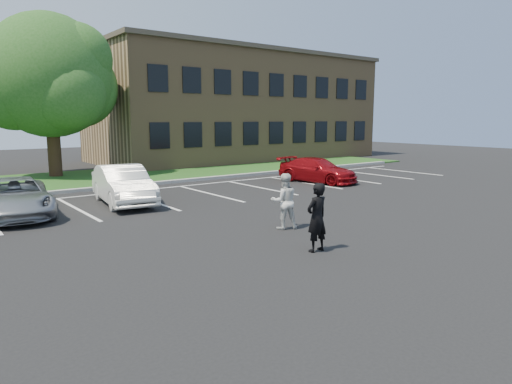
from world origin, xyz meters
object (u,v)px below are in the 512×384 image
Objects in this scene: man_white_shirt at (284,201)px; car_red_compact at (317,170)px; car_silver_minivan at (16,198)px; car_white_sedan at (123,185)px; office_building at (237,107)px; tree at (50,79)px; man_black_suit at (317,217)px.

man_white_shirt is 10.26m from car_red_compact.
car_white_sedan reaches higher than car_silver_minivan.
office_building is 5.26× the size of car_red_compact.
tree is 19.71m from man_black_suit.
man_white_shirt is 0.39× the size of car_red_compact.
man_black_suit is at bearing 92.53° from man_white_shirt.
car_white_sedan is (-2.28, 6.74, -0.09)m from man_white_shirt.
man_white_shirt reaches higher than car_white_sedan.
man_black_suit is 9.10m from car_white_sedan.
car_silver_minivan is 3.71m from car_white_sedan.
tree reaches higher than office_building.
man_white_shirt reaches higher than car_red_compact.
tree is at bearing 97.33° from car_white_sedan.
office_building is 2.55× the size of tree.
office_building is 24.60m from man_white_shirt.
car_white_sedan is at bearing -46.98° from man_white_shirt.
man_black_suit is 10.29m from car_silver_minivan.
man_white_shirt is at bearing -63.46° from car_white_sedan.
man_white_shirt is at bearing -41.37° from car_silver_minivan.
car_red_compact is (13.88, -0.14, -0.02)m from car_silver_minivan.
tree is 2.07× the size of car_red_compact.
man_black_suit reaches higher than car_white_sedan.
tree reaches higher than car_silver_minivan.
car_red_compact is at bearing -45.72° from tree.
office_building is 26.98m from man_black_suit.
car_white_sedan is (-15.05, -14.02, -3.42)m from office_building.
car_white_sedan is at bearing -84.33° from man_black_suit.
car_silver_minivan is at bearing 168.17° from car_red_compact.
office_building is at bearing -97.28° from man_white_shirt.
man_white_shirt is (2.18, -16.88, -4.52)m from tree.
tree is 17.61m from man_white_shirt.
office_building is at bearing 43.66° from car_silver_minivan.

